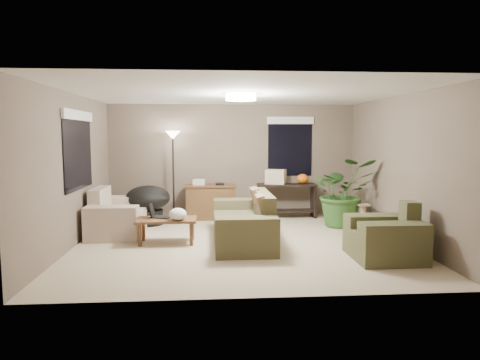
{
  "coord_description": "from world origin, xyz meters",
  "views": [
    {
      "loc": [
        -0.53,
        -7.1,
        1.82
      ],
      "look_at": [
        0.0,
        0.2,
        1.05
      ],
      "focal_mm": 32.0,
      "sensor_mm": 36.0,
      "label": 1
    }
  ],
  "objects": [
    {
      "name": "room_shell",
      "position": [
        0.0,
        0.0,
        1.25
      ],
      "size": [
        5.5,
        5.5,
        5.5
      ],
      "color": "#C4AE91",
      "rests_on": "ground"
    },
    {
      "name": "main_sofa",
      "position": [
        0.07,
        0.07,
        0.29
      ],
      "size": [
        0.95,
        2.2,
        0.85
      ],
      "color": "#49452B",
      "rests_on": "ground"
    },
    {
      "name": "throw_pillows",
      "position": [
        0.33,
        0.07,
        0.65
      ],
      "size": [
        0.25,
        1.36,
        0.47
      ],
      "color": "#8C7251",
      "rests_on": "main_sofa"
    },
    {
      "name": "loveseat",
      "position": [
        -2.25,
        0.9,
        0.3
      ],
      "size": [
        0.9,
        1.6,
        0.85
      ],
      "color": "beige",
      "rests_on": "ground"
    },
    {
      "name": "armchair",
      "position": [
        2.07,
        -1.1,
        0.3
      ],
      "size": [
        0.95,
        1.0,
        0.85
      ],
      "color": "#444529",
      "rests_on": "ground"
    },
    {
      "name": "coffee_table",
      "position": [
        -1.25,
        0.06,
        0.36
      ],
      "size": [
        1.0,
        0.55,
        0.42
      ],
      "color": "brown",
      "rests_on": "ground"
    },
    {
      "name": "laptop",
      "position": [
        -1.42,
        0.16,
        0.48
      ],
      "size": [
        0.4,
        0.33,
        0.24
      ],
      "color": "black",
      "rests_on": "coffee_table"
    },
    {
      "name": "plastic_bag",
      "position": [
        -1.05,
        -0.09,
        0.52
      ],
      "size": [
        0.37,
        0.35,
        0.2
      ],
      "primitive_type": "ellipsoid",
      "rotation": [
        0.0,
        0.0,
        0.38
      ],
      "color": "white",
      "rests_on": "coffee_table"
    },
    {
      "name": "desk",
      "position": [
        -0.5,
        2.11,
        0.38
      ],
      "size": [
        1.1,
        0.5,
        0.75
      ],
      "color": "brown",
      "rests_on": "ground"
    },
    {
      "name": "desk_papers",
      "position": [
        -0.66,
        2.1,
        0.8
      ],
      "size": [
        0.67,
        0.27,
        0.12
      ],
      "color": "silver",
      "rests_on": "desk"
    },
    {
      "name": "console_table",
      "position": [
        1.18,
        2.18,
        0.44
      ],
      "size": [
        1.3,
        0.4,
        0.75
      ],
      "color": "black",
      "rests_on": "ground"
    },
    {
      "name": "pumpkin",
      "position": [
        1.53,
        2.18,
        0.86
      ],
      "size": [
        0.32,
        0.32,
        0.22
      ],
      "primitive_type": "ellipsoid",
      "rotation": [
        0.0,
        0.0,
        -0.28
      ],
      "color": "orange",
      "rests_on": "console_table"
    },
    {
      "name": "cardboard_box",
      "position": [
        0.93,
        2.18,
        0.91
      ],
      "size": [
        0.51,
        0.44,
        0.32
      ],
      "primitive_type": "cube",
      "rotation": [
        0.0,
        0.0,
        -0.36
      ],
      "color": "beige",
      "rests_on": "console_table"
    },
    {
      "name": "papasan_chair",
      "position": [
        -1.78,
        1.63,
        0.47
      ],
      "size": [
        1.19,
        1.19,
        0.8
      ],
      "color": "black",
      "rests_on": "ground"
    },
    {
      "name": "floor_lamp",
      "position": [
        -1.3,
        2.13,
        1.6
      ],
      "size": [
        0.32,
        0.32,
        1.91
      ],
      "color": "black",
      "rests_on": "ground"
    },
    {
      "name": "ceiling_fixture",
      "position": [
        0.0,
        0.0,
        2.44
      ],
      "size": [
        0.5,
        0.5,
        0.1
      ],
      "primitive_type": "cylinder",
      "color": "white",
      "rests_on": "room_shell"
    },
    {
      "name": "houseplant",
      "position": [
        2.13,
        1.18,
        0.54
      ],
      "size": [
        1.24,
        1.38,
        1.07
      ],
      "primitive_type": "imported",
      "color": "#2D5923",
      "rests_on": "ground"
    },
    {
      "name": "cat_scratching_post",
      "position": [
        2.43,
        0.84,
        0.21
      ],
      "size": [
        0.32,
        0.32,
        0.5
      ],
      "color": "tan",
      "rests_on": "ground"
    },
    {
      "name": "window_left",
      "position": [
        -2.73,
        0.3,
        1.78
      ],
      "size": [
        0.05,
        1.56,
        1.33
      ],
      "color": "black",
      "rests_on": "room_shell"
    },
    {
      "name": "window_back",
      "position": [
        1.3,
        2.48,
        1.79
      ],
      "size": [
        1.06,
        0.05,
        1.33
      ],
      "color": "black",
      "rests_on": "room_shell"
    }
  ]
}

